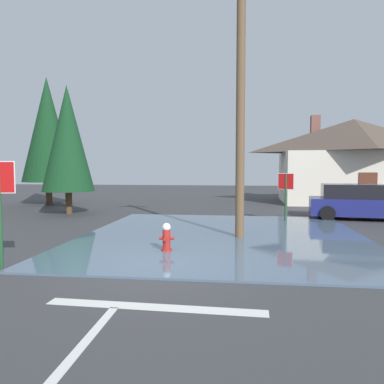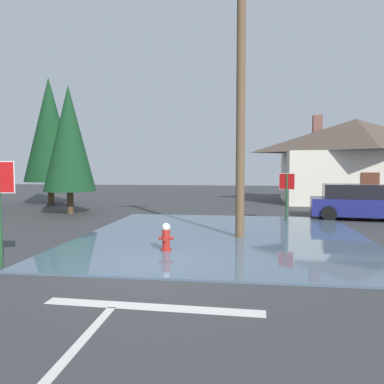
{
  "view_description": "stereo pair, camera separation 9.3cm",
  "coord_description": "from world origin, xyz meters",
  "px_view_note": "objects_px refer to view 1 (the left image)",
  "views": [
    {
      "loc": [
        1.88,
        -8.33,
        2.26
      ],
      "look_at": [
        0.45,
        3.0,
        1.52
      ],
      "focal_mm": 35.16,
      "sensor_mm": 36.0,
      "label": 1
    },
    {
      "loc": [
        1.97,
        -8.32,
        2.26
      ],
      "look_at": [
        0.45,
        3.0,
        1.52
      ],
      "focal_mm": 35.16,
      "sensor_mm": 36.0,
      "label": 2
    }
  ],
  "objects_px": {
    "utility_pole": "(241,103)",
    "fire_hydrant": "(166,238)",
    "parked_car": "(358,202)",
    "pine_tree_tall_left": "(47,130)",
    "house": "(353,159)",
    "pine_tree_short_left": "(68,139)",
    "stop_sign_far": "(286,188)"
  },
  "relations": [
    {
      "from": "pine_tree_short_left",
      "to": "utility_pole",
      "type": "bearing_deg",
      "value": -33.03
    },
    {
      "from": "fire_hydrant",
      "to": "pine_tree_tall_left",
      "type": "xyz_separation_m",
      "value": [
        -9.81,
        12.19,
        4.2
      ]
    },
    {
      "from": "utility_pole",
      "to": "fire_hydrant",
      "type": "bearing_deg",
      "value": -130.88
    },
    {
      "from": "utility_pole",
      "to": "parked_car",
      "type": "distance_m",
      "value": 8.17
    },
    {
      "from": "utility_pole",
      "to": "stop_sign_far",
      "type": "height_order",
      "value": "utility_pole"
    },
    {
      "from": "parked_car",
      "to": "pine_tree_short_left",
      "type": "bearing_deg",
      "value": 179.24
    },
    {
      "from": "parked_car",
      "to": "pine_tree_tall_left",
      "type": "relative_size",
      "value": 0.58
    },
    {
      "from": "stop_sign_far",
      "to": "house",
      "type": "height_order",
      "value": "house"
    },
    {
      "from": "fire_hydrant",
      "to": "parked_car",
      "type": "relative_size",
      "value": 0.18
    },
    {
      "from": "utility_pole",
      "to": "parked_car",
      "type": "relative_size",
      "value": 1.83
    },
    {
      "from": "utility_pole",
      "to": "stop_sign_far",
      "type": "relative_size",
      "value": 4.03
    },
    {
      "from": "stop_sign_far",
      "to": "house",
      "type": "relative_size",
      "value": 0.21
    },
    {
      "from": "stop_sign_far",
      "to": "pine_tree_short_left",
      "type": "height_order",
      "value": "pine_tree_short_left"
    },
    {
      "from": "house",
      "to": "fire_hydrant",
      "type": "bearing_deg",
      "value": -120.34
    },
    {
      "from": "parked_car",
      "to": "house",
      "type": "bearing_deg",
      "value": 75.83
    },
    {
      "from": "stop_sign_far",
      "to": "utility_pole",
      "type": "bearing_deg",
      "value": -115.62
    },
    {
      "from": "fire_hydrant",
      "to": "house",
      "type": "height_order",
      "value": "house"
    },
    {
      "from": "utility_pole",
      "to": "pine_tree_tall_left",
      "type": "xyz_separation_m",
      "value": [
        -11.75,
        9.95,
        0.31
      ]
    },
    {
      "from": "fire_hydrant",
      "to": "utility_pole",
      "type": "bearing_deg",
      "value": 49.12
    },
    {
      "from": "utility_pole",
      "to": "stop_sign_far",
      "type": "distance_m",
      "value": 5.25
    },
    {
      "from": "house",
      "to": "parked_car",
      "type": "relative_size",
      "value": 2.17
    },
    {
      "from": "stop_sign_far",
      "to": "pine_tree_tall_left",
      "type": "bearing_deg",
      "value": 156.39
    },
    {
      "from": "fire_hydrant",
      "to": "pine_tree_short_left",
      "type": "relative_size",
      "value": 0.13
    },
    {
      "from": "fire_hydrant",
      "to": "stop_sign_far",
      "type": "relative_size",
      "value": 0.39
    },
    {
      "from": "pine_tree_tall_left",
      "to": "utility_pole",
      "type": "bearing_deg",
      "value": -40.27
    },
    {
      "from": "utility_pole",
      "to": "house",
      "type": "distance_m",
      "value": 15.45
    },
    {
      "from": "fire_hydrant",
      "to": "pine_tree_short_left",
      "type": "bearing_deg",
      "value": 129.78
    },
    {
      "from": "utility_pole",
      "to": "house",
      "type": "relative_size",
      "value": 0.84
    },
    {
      "from": "stop_sign_far",
      "to": "pine_tree_tall_left",
      "type": "height_order",
      "value": "pine_tree_tall_left"
    },
    {
      "from": "fire_hydrant",
      "to": "parked_car",
      "type": "height_order",
      "value": "parked_car"
    },
    {
      "from": "pine_tree_short_left",
      "to": "pine_tree_tall_left",
      "type": "bearing_deg",
      "value": 127.14
    },
    {
      "from": "parked_car",
      "to": "stop_sign_far",
      "type": "bearing_deg",
      "value": -159.44
    }
  ]
}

